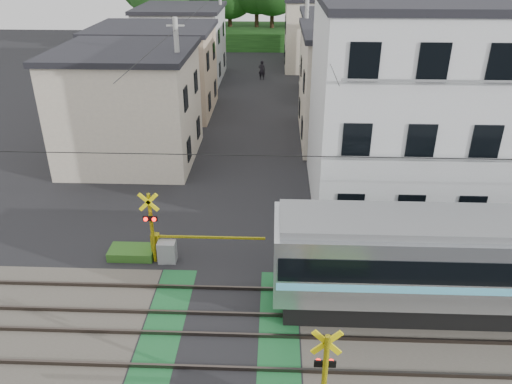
{
  "coord_description": "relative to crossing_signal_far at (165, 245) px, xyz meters",
  "views": [
    {
      "loc": [
        1.66,
        -12.66,
        11.38
      ],
      "look_at": [
        0.94,
        5.0,
        2.45
      ],
      "focal_mm": 35.0,
      "sensor_mm": 36.0,
      "label": 1
    }
  ],
  "objects": [
    {
      "name": "houses_row",
      "position": [
        2.84,
        22.27,
        2.53
      ],
      "size": [
        22.07,
        31.35,
        6.8
      ],
      "color": "beige",
      "rests_on": "ground"
    },
    {
      "name": "catenary",
      "position": [
        8.59,
        -3.62,
        2.98
      ],
      "size": [
        60.0,
        5.04,
        7.0
      ],
      "color": "#2D2D33",
      "rests_on": "ground"
    },
    {
      "name": "track_bed",
      "position": [
        2.59,
        -3.65,
        -0.67
      ],
      "size": [
        120.0,
        120.0,
        0.14
      ],
      "color": "#47423A",
      "rests_on": "ground"
    },
    {
      "name": "weed_patches",
      "position": [
        4.34,
        -3.74,
        -0.53
      ],
      "size": [
        10.25,
        8.8,
        0.4
      ],
      "color": "#2D5E1E",
      "rests_on": "ground"
    },
    {
      "name": "apartment_block",
      "position": [
        11.09,
        5.84,
        3.94
      ],
      "size": [
        10.2,
        8.36,
        9.3
      ],
      "color": "white",
      "rests_on": "ground"
    },
    {
      "name": "ground",
      "position": [
        2.59,
        -3.65,
        -0.71
      ],
      "size": [
        120.0,
        120.0,
        0.0
      ],
      "primitive_type": "plane",
      "color": "black"
    },
    {
      "name": "crossing_signal_far",
      "position": [
        0.0,
        0.0,
        0.0
      ],
      "size": [
        4.74,
        0.65,
        3.09
      ],
      "color": "#FFEA0D",
      "rests_on": "ground"
    },
    {
      "name": "pedestrian",
      "position": [
        2.95,
        28.99,
        0.16
      ],
      "size": [
        0.71,
        0.54,
        1.74
      ],
      "primitive_type": "imported",
      "rotation": [
        0.0,
        0.0,
        2.94
      ],
      "color": "black",
      "rests_on": "ground"
    },
    {
      "name": "utility_poles",
      "position": [
        1.53,
        19.35,
        3.37
      ],
      "size": [
        7.9,
        42.0,
        8.0
      ],
      "color": "#A5A5A0",
      "rests_on": "ground"
    }
  ]
}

